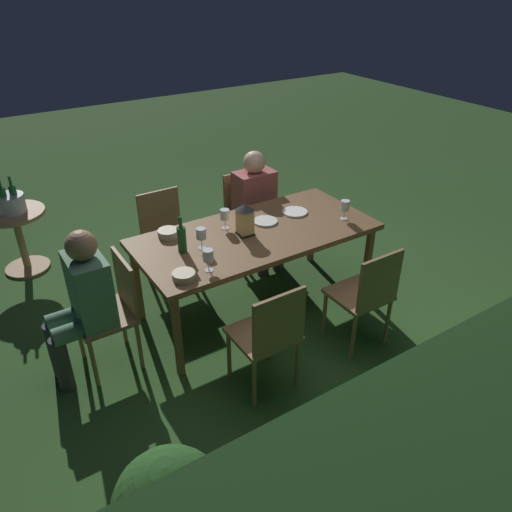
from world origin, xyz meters
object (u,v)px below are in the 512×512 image
Objects in this scene: chair_side_right_b at (269,334)px; bowl_bread at (184,275)px; bowl_olives at (168,233)px; side_table at (18,231)px; person_in_green at (82,299)px; wine_glass_a at (201,235)px; green_bottle_on_table at (182,239)px; ice_bucket at (10,202)px; chair_side_left_b at (166,234)px; wine_glass_c at (208,256)px; person_in_rust at (258,205)px; chair_side_left_a at (247,211)px; dining_table at (256,238)px; plate_b at (265,221)px; plate_a at (295,212)px; lantern_centerpiece at (245,218)px; chair_head_far at (113,308)px; chair_side_right_a at (366,293)px; wine_glass_b at (345,206)px; wine_glass_d at (225,215)px.

chair_side_right_b reaches higher than bowl_bread.
bowl_olives is 0.27× the size of side_table.
wine_glass_a is at bearing 179.90° from person_in_green.
green_bottle_on_table is 0.84× the size of ice_bucket.
chair_side_left_b is 1.24m from wine_glass_c.
person_in_rust reaches higher than bowl_olives.
green_bottle_on_table is (1.08, 0.82, 0.38)m from chair_side_left_a.
dining_table is 0.21m from plate_b.
plate_a is 0.32m from plate_b.
wine_glass_c reaches higher than bowl_olives.
lantern_centerpiece is 0.78m from bowl_bread.
person_in_green reaches higher than chair_head_far.
chair_side_right_a is at bearing 117.41° from dining_table.
wine_glass_b is (-1.25, 0.20, 0.00)m from wine_glass_a.
plate_b is 1.24× the size of bowl_olives.
chair_head_far is 1.00× the size of chair_side_right_a.
bowl_bread is at bearing 153.69° from person_in_green.
chair_head_far is 5.15× the size of wine_glass_c.
wine_glass_b is at bearing 159.66° from bowl_olives.
chair_side_left_a is 1.41m from green_bottle_on_table.
lantern_centerpiece is at bearing 178.04° from green_bottle_on_table.
bowl_bread is (1.24, 0.97, 0.15)m from person_in_rust.
green_bottle_on_table is at bearing -114.06° from bowl_bread.
ice_bucket reaches higher than dining_table.
bowl_olives is at bearing -9.80° from plate_a.
wine_glass_d is at bearing 131.17° from side_table.
person_in_green is at bearing -24.54° from chair_side_right_a.
ice_bucket is (0.00, 0.00, 0.31)m from side_table.
chair_side_left_a is at bearing -110.57° from plate_b.
plate_b is at bearing -73.85° from chair_side_right_a.
wine_glass_b is at bearing 139.57° from ice_bucket.
side_table is (1.74, -1.68, -0.35)m from plate_b.
lantern_centerpiece is at bearing -154.78° from bowl_bread.
wine_glass_c is 0.66m from wine_glass_d.
person_in_green reaches higher than bowl_bread.
wine_glass_c is 1.05× the size of bowl_bread.
bowl_olives is 1.79m from side_table.
wine_glass_c is at bearing 114.90° from side_table.
wine_glass_c is at bearing 33.12° from lantern_centerpiece.
chair_side_right_a is 4.22× the size of plate_b.
side_table is (0.94, -1.76, -0.45)m from green_bottle_on_table.
wine_glass_d is at bearing 46.82° from chair_side_left_a.
person_in_green is 1.00× the size of person_in_rust.
lantern_centerpiece is at bearing 57.37° from chair_side_left_a.
green_bottle_on_table is at bearing 88.48° from bowl_olives.
green_bottle_on_table is 0.29m from bowl_olives.
chair_side_left_b is at bearing -41.24° from wine_glass_b.
wine_glass_d is 0.49× the size of ice_bucket.
person_in_rust is at bearing -116.98° from plate_b.
ice_bucket is at bearing -40.43° from wine_glass_b.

